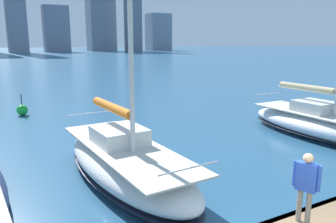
{
  "coord_description": "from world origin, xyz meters",
  "views": [
    {
      "loc": [
        5.2,
        3.64,
        4.69
      ],
      "look_at": [
        -0.34,
        -6.63,
        2.2
      ],
      "focal_mm": 35.0,
      "sensor_mm": 36.0,
      "label": 1
    }
  ],
  "objects_px": {
    "sailboat_tan": "(321,124)",
    "sailboat_orange": "(125,160)",
    "person_blue_shirt": "(306,181)",
    "channel_buoy": "(22,110)"
  },
  "relations": [
    {
      "from": "sailboat_tan",
      "to": "sailboat_orange",
      "type": "relative_size",
      "value": 0.95
    },
    {
      "from": "person_blue_shirt",
      "to": "channel_buoy",
      "type": "relative_size",
      "value": 1.19
    },
    {
      "from": "sailboat_tan",
      "to": "person_blue_shirt",
      "type": "height_order",
      "value": "sailboat_tan"
    },
    {
      "from": "sailboat_orange",
      "to": "sailboat_tan",
      "type": "bearing_deg",
      "value": -178.93
    },
    {
      "from": "sailboat_tan",
      "to": "person_blue_shirt",
      "type": "bearing_deg",
      "value": 34.75
    },
    {
      "from": "sailboat_orange",
      "to": "channel_buoy",
      "type": "height_order",
      "value": "sailboat_orange"
    },
    {
      "from": "person_blue_shirt",
      "to": "channel_buoy",
      "type": "xyz_separation_m",
      "value": [
        4.48,
        -18.21,
        -1.25
      ]
    },
    {
      "from": "sailboat_tan",
      "to": "channel_buoy",
      "type": "bearing_deg",
      "value": -44.42
    },
    {
      "from": "sailboat_orange",
      "to": "person_blue_shirt",
      "type": "bearing_deg",
      "value": 111.99
    },
    {
      "from": "sailboat_orange",
      "to": "channel_buoy",
      "type": "relative_size",
      "value": 8.74
    }
  ]
}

